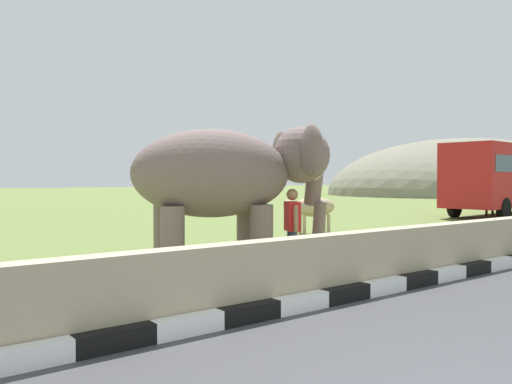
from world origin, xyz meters
TOP-DOWN VIEW (x-y plane):
  - striped_curb at (-0.35, 4.13)m, footprint 16.20×0.20m
  - barrier_parapet at (2.00, 4.43)m, footprint 28.00×0.36m
  - elephant at (1.89, 7.13)m, footprint 4.07×3.01m
  - person_handler at (2.95, 6.51)m, footprint 0.39×0.62m
  - bus_red at (21.72, 11.83)m, footprint 8.81×3.30m
  - cow_near at (8.31, 11.51)m, footprint 1.92×1.04m
  - cow_mid at (21.38, 11.94)m, footprint 1.93×0.91m
  - hill_east at (55.00, 33.43)m, footprint 36.91×29.52m

SIDE VIEW (x-z plane):
  - hill_east at x=55.00m, z-range -6.76..6.76m
  - striped_curb at x=-0.35m, z-range 0.00..0.24m
  - barrier_parapet at x=2.00m, z-range 0.00..1.00m
  - cow_near at x=8.31m, z-range 0.26..1.48m
  - cow_mid at x=21.38m, z-range 0.26..1.48m
  - person_handler at x=2.95m, z-range 0.10..1.75m
  - elephant at x=1.89m, z-range 0.45..3.37m
  - bus_red at x=21.72m, z-range 0.33..3.83m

